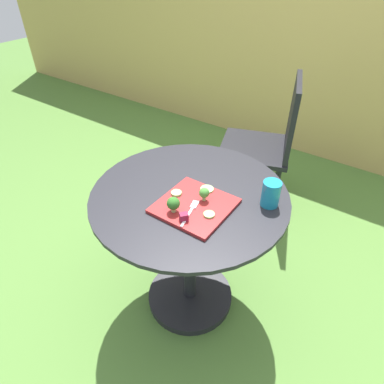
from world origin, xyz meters
TOP-DOWN VIEW (x-y plane):
  - ground_plane at (0.00, 0.00)m, footprint 12.00×12.00m
  - bamboo_fence at (0.00, 1.88)m, footprint 8.00×0.08m
  - patio_table at (0.00, 0.00)m, footprint 0.82×0.82m
  - patio_chair at (-0.05, 0.97)m, footprint 0.56×0.56m
  - salad_plate at (0.07, -0.06)m, footprint 0.27×0.27m
  - drinking_glass at (0.30, 0.12)m, footprint 0.07×0.07m
  - fork at (0.08, -0.10)m, footprint 0.05×0.15m
  - broccoli_floret_0 at (0.08, -0.02)m, footprint 0.04×0.04m
  - broccoli_floret_1 at (0.03, -0.14)m, footprint 0.05×0.05m
  - cucumber_slice_0 at (-0.03, -0.05)m, footprint 0.04×0.04m
  - cucumber_slice_1 at (0.15, -0.08)m, footprint 0.04×0.04m
  - cucumber_slice_2 at (0.06, 0.05)m, footprint 0.05×0.05m
  - beet_chunk_0 at (0.09, -0.16)m, footprint 0.04×0.04m

SIDE VIEW (x-z plane):
  - ground_plane at x=0.00m, z-range 0.00..0.00m
  - patio_table at x=0.00m, z-range 0.07..0.78m
  - patio_chair at x=-0.05m, z-range 0.08..0.98m
  - salad_plate at x=0.07m, z-range 0.71..0.72m
  - fork at x=0.08m, z-range 0.72..0.73m
  - cucumber_slice_2 at x=0.06m, z-range 0.72..0.73m
  - cucumber_slice_1 at x=0.15m, z-range 0.72..0.73m
  - cucumber_slice_0 at x=-0.03m, z-range 0.72..0.73m
  - beet_chunk_0 at x=0.09m, z-range 0.72..0.75m
  - drinking_glass at x=0.30m, z-range 0.70..0.81m
  - broccoli_floret_0 at x=0.08m, z-range 0.73..0.78m
  - broccoli_floret_1 at x=0.03m, z-range 0.73..0.79m
  - bamboo_fence at x=0.00m, z-range 0.00..1.69m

